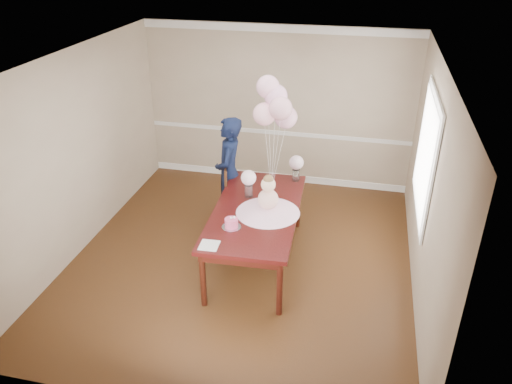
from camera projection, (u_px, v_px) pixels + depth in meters
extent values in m
cube|color=#341C0D|center=(242.00, 258.00, 6.84)|extent=(4.50, 5.00, 0.00)
cube|color=silver|center=(239.00, 61.00, 5.58)|extent=(4.50, 5.00, 0.02)
cube|color=tan|center=(277.00, 107.00, 8.36)|extent=(4.50, 0.02, 2.70)
cube|color=tan|center=(164.00, 298.00, 4.06)|extent=(4.50, 0.02, 2.70)
cube|color=tan|center=(77.00, 154.00, 6.65)|extent=(0.02, 5.00, 2.70)
cube|color=tan|center=(429.00, 188.00, 5.77)|extent=(0.02, 5.00, 2.70)
cube|color=white|center=(277.00, 133.00, 8.57)|extent=(4.50, 0.02, 0.07)
cube|color=white|center=(279.00, 28.00, 7.75)|extent=(4.50, 0.02, 0.12)
cube|color=white|center=(276.00, 176.00, 8.96)|extent=(4.50, 0.02, 0.12)
cube|color=white|center=(426.00, 155.00, 6.11)|extent=(0.02, 1.66, 1.56)
cube|color=white|center=(425.00, 155.00, 6.11)|extent=(0.01, 1.50, 1.40)
cube|color=black|center=(256.00, 211.00, 6.43)|extent=(1.17, 2.20, 0.05)
cube|color=black|center=(256.00, 216.00, 6.47)|extent=(1.06, 2.09, 0.11)
cylinder|color=black|center=(203.00, 279.00, 5.83)|extent=(0.08, 0.08, 0.76)
cylinder|color=black|center=(280.00, 288.00, 5.69)|extent=(0.08, 0.08, 0.76)
cylinder|color=black|center=(239.00, 199.00, 7.56)|extent=(0.08, 0.08, 0.76)
cylinder|color=black|center=(298.00, 204.00, 7.41)|extent=(0.08, 0.08, 0.76)
cone|color=#F7B6D5|center=(268.00, 209.00, 6.32)|extent=(0.85, 0.85, 0.11)
sphere|color=#FDA0BA|center=(268.00, 199.00, 6.26)|extent=(0.26, 0.26, 0.26)
sphere|color=#FDD6AE|center=(268.00, 185.00, 6.16)|extent=(0.18, 0.18, 0.18)
sphere|color=brown|center=(268.00, 180.00, 6.13)|extent=(0.13, 0.13, 0.13)
cylinder|color=#B7B7BB|center=(231.00, 227.00, 6.03)|extent=(0.25, 0.25, 0.01)
cylinder|color=#DE4678|center=(231.00, 223.00, 6.00)|extent=(0.17, 0.17, 0.11)
sphere|color=silver|center=(231.00, 218.00, 5.97)|extent=(0.03, 0.03, 0.03)
sphere|color=white|center=(234.00, 217.00, 5.99)|extent=(0.03, 0.03, 0.03)
cylinder|color=silver|center=(249.00, 191.00, 6.69)|extent=(0.11, 0.11, 0.17)
sphere|color=white|center=(249.00, 178.00, 6.60)|extent=(0.20, 0.20, 0.20)
cylinder|color=white|center=(296.00, 175.00, 7.11)|extent=(0.11, 0.11, 0.17)
sphere|color=beige|center=(296.00, 163.00, 7.02)|extent=(0.20, 0.20, 0.20)
cube|color=silver|center=(209.00, 245.00, 5.68)|extent=(0.22, 0.22, 0.01)
cylinder|color=white|center=(271.00, 188.00, 6.91)|extent=(0.04, 0.04, 0.02)
sphere|color=#FBB2BF|center=(264.00, 114.00, 6.43)|extent=(0.30, 0.30, 0.30)
sphere|color=#E2A0AF|center=(281.00, 108.00, 6.30)|extent=(0.30, 0.30, 0.30)
sphere|color=#E8A4C9|center=(276.00, 96.00, 6.40)|extent=(0.30, 0.30, 0.30)
sphere|color=#EFA9C2|center=(268.00, 87.00, 6.39)|extent=(0.30, 0.30, 0.30)
sphere|color=#DD9CB5|center=(286.00, 117.00, 6.49)|extent=(0.30, 0.30, 0.30)
cylinder|color=white|center=(268.00, 158.00, 6.71)|extent=(0.10, 0.01, 0.90)
cylinder|color=white|center=(276.00, 156.00, 6.64)|extent=(0.11, 0.05, 1.01)
cylinder|color=white|center=(273.00, 149.00, 6.70)|extent=(0.02, 0.10, 1.12)
cylinder|color=silver|center=(270.00, 145.00, 6.69)|extent=(0.09, 0.11, 1.22)
cylinder|color=white|center=(278.00, 159.00, 6.74)|extent=(0.15, 0.09, 0.84)
cube|color=#34110E|center=(240.00, 201.00, 7.33)|extent=(0.56, 0.56, 0.05)
cylinder|color=#371F0F|center=(228.00, 222.00, 7.27)|extent=(0.05, 0.05, 0.44)
cylinder|color=#361B0E|center=(254.00, 221.00, 7.30)|extent=(0.05, 0.05, 0.44)
cylinder|color=#35150E|center=(228.00, 209.00, 7.60)|extent=(0.05, 0.05, 0.44)
cylinder|color=#38140F|center=(252.00, 208.00, 7.62)|extent=(0.05, 0.05, 0.44)
cylinder|color=#331C0E|center=(226.00, 189.00, 7.02)|extent=(0.05, 0.05, 0.57)
cylinder|color=#3A1C10|center=(225.00, 178.00, 7.34)|extent=(0.05, 0.05, 0.57)
cube|color=#3B1810|center=(226.00, 191.00, 7.24)|extent=(0.15, 0.40, 0.05)
cube|color=#36180E|center=(226.00, 181.00, 7.16)|extent=(0.15, 0.40, 0.05)
cube|color=#321A0D|center=(225.00, 171.00, 7.09)|extent=(0.15, 0.40, 0.05)
imported|color=black|center=(229.00, 173.00, 7.29)|extent=(0.49, 0.66, 1.69)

